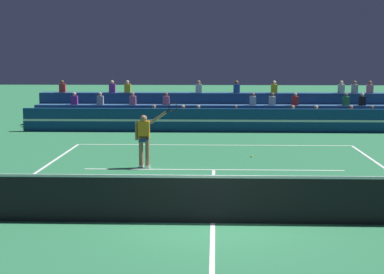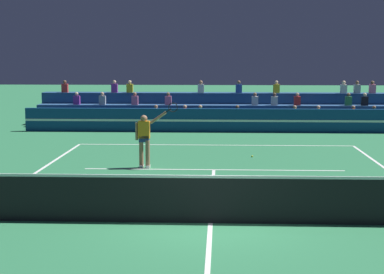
# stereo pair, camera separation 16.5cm
# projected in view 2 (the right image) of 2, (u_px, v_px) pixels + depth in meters

# --- Properties ---
(ground_plane) EXTENTS (120.00, 120.00, 0.00)m
(ground_plane) POSITION_uv_depth(u_px,v_px,m) (210.00, 223.00, 13.97)
(ground_plane) COLOR #2D7A4C
(court_lines) EXTENTS (11.10, 23.90, 0.01)m
(court_lines) POSITION_uv_depth(u_px,v_px,m) (210.00, 223.00, 13.97)
(court_lines) COLOR white
(court_lines) RESTS_ON ground
(tennis_net) EXTENTS (12.00, 0.10, 1.10)m
(tennis_net) POSITION_uv_depth(u_px,v_px,m) (211.00, 199.00, 13.90)
(tennis_net) COLOR #2D6B38
(tennis_net) RESTS_ON ground
(sponsor_banner_wall) EXTENTS (18.00, 0.26, 1.10)m
(sponsor_banner_wall) POSITION_uv_depth(u_px,v_px,m) (216.00, 120.00, 29.92)
(sponsor_banner_wall) COLOR navy
(sponsor_banner_wall) RESTS_ON ground
(bleacher_stand) EXTENTS (17.98, 2.85, 2.28)m
(bleacher_stand) POSITION_uv_depth(u_px,v_px,m) (217.00, 113.00, 32.42)
(bleacher_stand) COLOR navy
(bleacher_stand) RESTS_ON ground
(tennis_player) EXTENTS (1.44, 0.36, 2.18)m
(tennis_player) POSITION_uv_depth(u_px,v_px,m) (145.00, 138.00, 20.56)
(tennis_player) COLOR #9E7051
(tennis_player) RESTS_ON ground
(tennis_ball) EXTENTS (0.07, 0.07, 0.07)m
(tennis_ball) POSITION_uv_depth(u_px,v_px,m) (252.00, 156.00, 22.77)
(tennis_ball) COLOR #C6DB33
(tennis_ball) RESTS_ON ground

